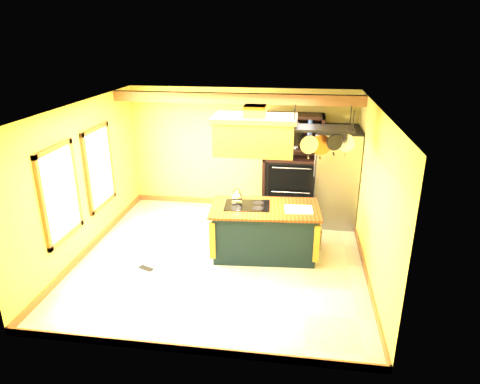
% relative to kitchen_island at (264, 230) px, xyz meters
% --- Properties ---
extents(floor, '(5.00, 5.00, 0.00)m').
position_rel_kitchen_island_xyz_m(floor, '(-0.73, -0.24, -0.47)').
color(floor, beige).
rests_on(floor, ground).
extents(ceiling, '(5.00, 5.00, 0.00)m').
position_rel_kitchen_island_xyz_m(ceiling, '(-0.73, -0.24, 2.23)').
color(ceiling, white).
rests_on(ceiling, wall_back).
extents(wall_back, '(5.00, 0.02, 2.70)m').
position_rel_kitchen_island_xyz_m(wall_back, '(-0.73, 2.26, 0.88)').
color(wall_back, '#E8CA55').
rests_on(wall_back, floor).
extents(wall_front, '(5.00, 0.02, 2.70)m').
position_rel_kitchen_island_xyz_m(wall_front, '(-0.73, -2.74, 0.88)').
color(wall_front, '#E8CA55').
rests_on(wall_front, floor).
extents(wall_left, '(0.02, 5.00, 2.70)m').
position_rel_kitchen_island_xyz_m(wall_left, '(-3.23, -0.24, 0.88)').
color(wall_left, '#E8CA55').
rests_on(wall_left, floor).
extents(wall_right, '(0.02, 5.00, 2.70)m').
position_rel_kitchen_island_xyz_m(wall_right, '(1.77, -0.24, 0.88)').
color(wall_right, '#E8CA55').
rests_on(wall_right, floor).
extents(ceiling_beam, '(5.00, 0.15, 0.20)m').
position_rel_kitchen_island_xyz_m(ceiling_beam, '(-0.73, 1.46, 2.12)').
color(ceiling_beam, '#9C5930').
rests_on(ceiling_beam, ceiling).
extents(window_near, '(0.06, 1.06, 1.56)m').
position_rel_kitchen_island_xyz_m(window_near, '(-3.20, -1.04, 0.93)').
color(window_near, '#9C5930').
rests_on(window_near, wall_left).
extents(window_far, '(0.06, 1.06, 1.56)m').
position_rel_kitchen_island_xyz_m(window_far, '(-3.20, 0.36, 0.93)').
color(window_far, '#9C5930').
rests_on(window_far, wall_left).
extents(kitchen_island, '(1.98, 1.20, 1.11)m').
position_rel_kitchen_island_xyz_m(kitchen_island, '(0.00, 0.00, 0.00)').
color(kitchen_island, black).
rests_on(kitchen_island, floor).
extents(range_hood, '(1.38, 0.78, 0.80)m').
position_rel_kitchen_island_xyz_m(range_hood, '(-0.20, -0.00, 1.77)').
color(range_hood, olive).
rests_on(range_hood, ceiling).
extents(pot_rack, '(1.09, 0.50, 0.81)m').
position_rel_kitchen_island_xyz_m(pot_rack, '(0.91, 0.01, 1.78)').
color(pot_rack, black).
rests_on(pot_rack, ceiling).
extents(refrigerator, '(0.85, 1.01, 1.98)m').
position_rel_kitchen_island_xyz_m(refrigerator, '(1.32, 1.66, 0.49)').
color(refrigerator, gray).
rests_on(refrigerator, floor).
extents(hutch, '(1.25, 0.57, 2.22)m').
position_rel_kitchen_island_xyz_m(hutch, '(0.41, 2.02, 0.39)').
color(hutch, black).
rests_on(hutch, floor).
extents(floor_register, '(0.30, 0.22, 0.01)m').
position_rel_kitchen_island_xyz_m(floor_register, '(-1.96, -0.82, -0.46)').
color(floor_register, black).
rests_on(floor_register, floor).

